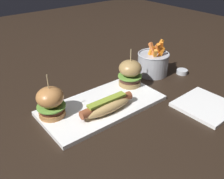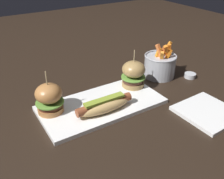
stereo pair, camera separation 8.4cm
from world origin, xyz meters
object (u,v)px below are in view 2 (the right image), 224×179
Objects in this scene: sauce_ramekin at (190,75)px; side_plate at (207,112)px; slider_left at (49,98)px; fries_bucket at (160,65)px; slider_right at (133,74)px; platter_main at (102,105)px; hot_dog at (104,105)px.

side_plate is at bearing -124.90° from sauce_ramekin.
slider_left reaches higher than fries_bucket.
slider_right reaches higher than slider_left.
slider_left is (-0.16, 0.04, 0.06)m from platter_main.
hot_dog is 1.11× the size of side_plate.
slider_left is 0.51m from side_plate.
slider_right is 0.29m from side_plate.
slider_right reaches higher than side_plate.
sauce_ramekin is at bearing 55.10° from side_plate.
sauce_ramekin is at bearing -5.03° from slider_left.
fries_bucket is 3.12× the size of sauce_ramekin.
sauce_ramekin is (0.10, -0.08, -0.04)m from fries_bucket.
side_plate is at bearing -30.94° from hot_dog.
side_plate is (0.27, -0.22, -0.00)m from platter_main.
hot_dog is 0.36m from fries_bucket.
platter_main is at bearing 71.32° from hot_dog.
platter_main is 2.15× the size of hot_dog.
platter_main is 0.06m from hot_dog.
hot_dog reaches higher than sauce_ramekin.
platter_main is 0.18m from slider_left.
sauce_ramekin reaches higher than side_plate.
fries_bucket is (0.16, 0.03, -0.02)m from slider_right.
slider_left reaches higher than sauce_ramekin.
platter_main is 2.39× the size of side_plate.
sauce_ramekin is at bearing -39.13° from fries_bucket.
platter_main is 0.35m from side_plate.
side_plate is (0.11, -0.26, -0.06)m from slider_right.
hot_dog is 4.18× the size of sauce_ramekin.
sauce_ramekin is (0.26, -0.05, -0.05)m from slider_right.
platter_main is 0.33m from fries_bucket.
fries_bucket reaches higher than side_plate.
slider_left is at bearing 164.66° from platter_main.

